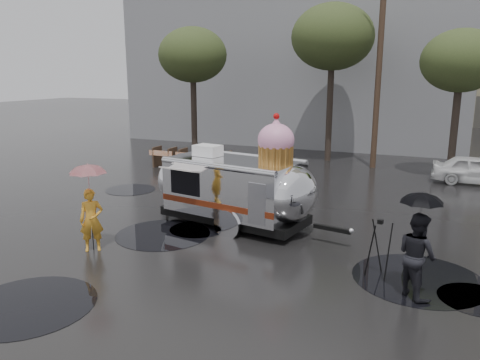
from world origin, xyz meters
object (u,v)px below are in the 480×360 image
at_px(person_left, 92,220).
at_px(tripod, 379,244).
at_px(airstream_trailer, 236,185).
at_px(person_right, 417,255).

xyz_separation_m(person_left, tripod, (7.14, 1.26, -0.04)).
distance_m(airstream_trailer, person_right, 6.07).
relative_size(person_left, person_right, 0.92).
xyz_separation_m(person_right, tripod, (-0.84, 0.67, -0.11)).
bearing_deg(airstream_trailer, person_left, -117.64).
height_order(person_left, person_right, person_right).
height_order(person_right, tripod, person_right).
distance_m(person_left, person_right, 8.00).
bearing_deg(person_right, airstream_trailer, 19.00).
bearing_deg(tripod, person_right, -22.95).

